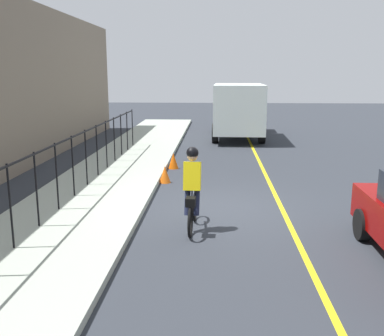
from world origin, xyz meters
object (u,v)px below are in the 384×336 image
Objects in this scene: cyclist_lead at (192,189)px; box_truck_background at (238,108)px; traffic_cone_near at (165,174)px; traffic_cone_far at (173,161)px.

cyclist_lead is 0.27× the size of box_truck_background.
traffic_cone_near is (-9.88, 2.69, -1.29)m from box_truck_background.
box_truck_background is at bearing -15.26° from traffic_cone_near.
cyclist_lead is at bearing -165.56° from traffic_cone_near.
box_truck_background reaches higher than traffic_cone_far.
traffic_cone_far is at bearing 162.78° from box_truck_background.
traffic_cone_near is at bearing 166.15° from box_truck_background.
box_truck_background is 10.32m from traffic_cone_near.
cyclist_lead is 3.51× the size of traffic_cone_near.
traffic_cone_near is (4.18, 1.08, -0.65)m from cyclist_lead.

